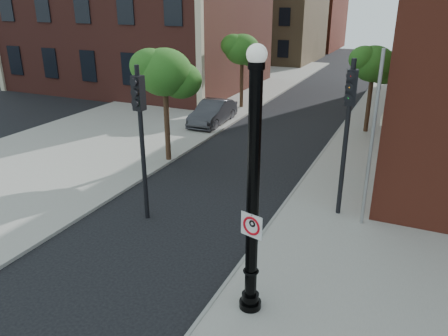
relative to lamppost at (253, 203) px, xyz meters
The scene contains 15 objects.
ground 4.15m from the lamppost, behind, with size 120.00×120.00×0.00m, color black.
sidewalk_right 10.63m from the lamppost, 72.77° to the left, with size 8.00×60.00×0.12m, color gray.
sidewalk_left 21.62m from the lamppost, 123.92° to the left, with size 10.00×50.00×0.12m, color gray.
curb_edge 10.23m from the lamppost, 95.34° to the left, with size 0.10×60.00×0.14m, color gray.
bg_building_tan_a 46.38m from the lamppost, 108.87° to the left, with size 12.00×12.00×12.00m, color olive.
bg_building_red 59.73m from the lamppost, 104.52° to the left, with size 12.00×12.00×10.00m, color maroon.
lamppost is the anchor object (origin of this frame).
no_parking_sign 0.50m from the lamppost, 74.60° to the right, with size 0.55×0.17×0.56m.
parked_car 16.83m from the lamppost, 118.84° to the left, with size 1.51×4.34×1.43m, color #2A292E.
traffic_signal_left 5.84m from the lamppost, 148.81° to the left, with size 0.34×0.43×5.19m.
traffic_signal_right 5.98m from the lamppost, 80.46° to the left, with size 0.39×0.46×5.37m.
utility_pole 5.76m from the lamppost, 71.40° to the left, with size 0.11×0.11×5.74m, color #999999.
street_tree_a 10.87m from the lamppost, 131.32° to the left, with size 2.84×2.57×5.11m.
street_tree_b 20.70m from the lamppost, 112.78° to the left, with size 2.72×2.46×4.91m.
street_tree_c 16.59m from the lamppost, 88.20° to the left, with size 2.64×2.39×4.76m.
Camera 1 is at (5.94, -7.88, 7.10)m, focal length 35.00 mm.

